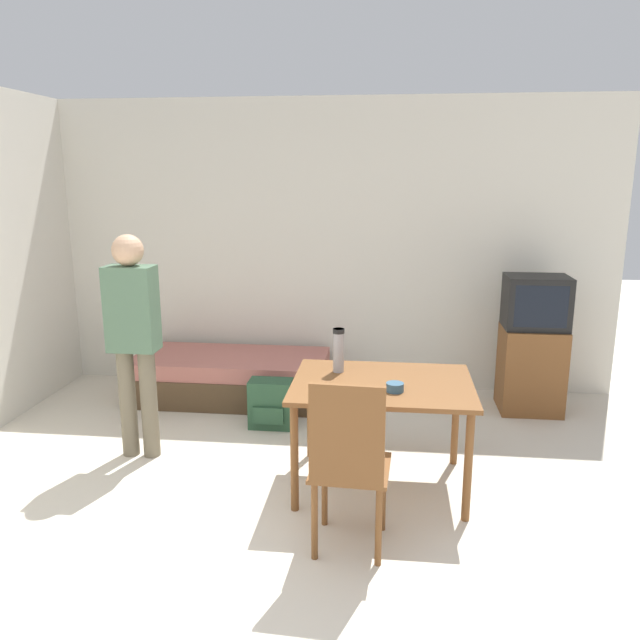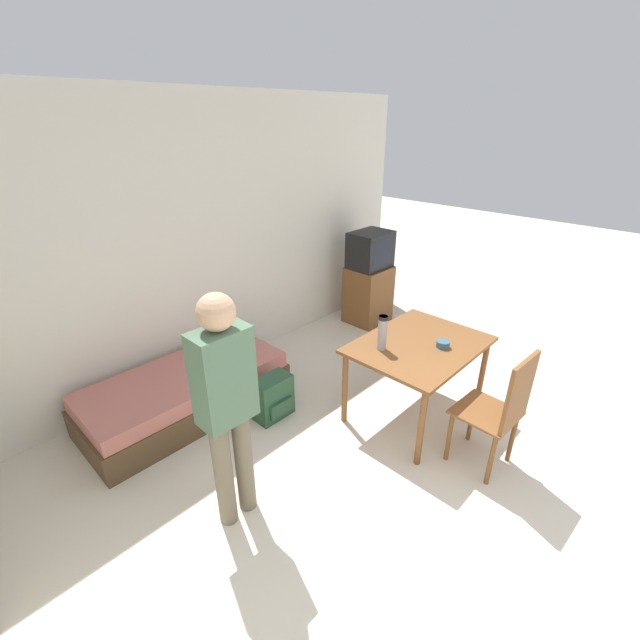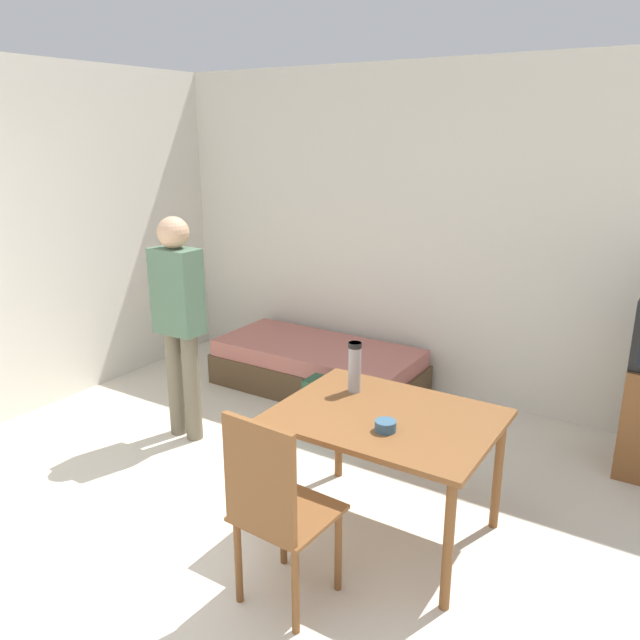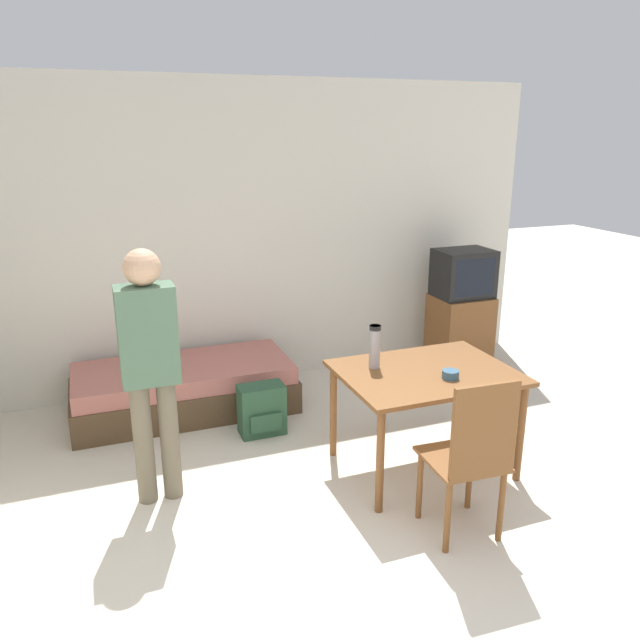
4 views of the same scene
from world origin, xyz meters
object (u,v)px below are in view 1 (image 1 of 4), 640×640
at_px(dining_table, 382,394).
at_px(tv, 533,346).
at_px(person_standing, 133,331).
at_px(mate_bowl, 395,387).
at_px(wooden_chair, 349,460).
at_px(backpack, 271,404).
at_px(thermos_flask, 339,348).
at_px(daybed, 231,377).

bearing_deg(dining_table, tv, 50.14).
xyz_separation_m(person_standing, mate_bowl, (1.84, -0.43, -0.19)).
bearing_deg(wooden_chair, backpack, 113.95).
bearing_deg(backpack, person_standing, -143.87).
bearing_deg(mate_bowl, person_standing, 166.77).
xyz_separation_m(thermos_flask, backpack, (-0.61, 0.70, -0.69)).
bearing_deg(tv, dining_table, -129.86).
distance_m(dining_table, wooden_chair, 0.82).
relative_size(wooden_chair, thermos_flask, 3.37).
distance_m(dining_table, mate_bowl, 0.22).
bearing_deg(thermos_flask, dining_table, -31.10).
distance_m(daybed, wooden_chair, 2.64).
bearing_deg(daybed, dining_table, -47.13).
distance_m(thermos_flask, backpack, 1.15).
distance_m(person_standing, backpack, 1.29).
bearing_deg(thermos_flask, person_standing, 176.88).
height_order(tv, mate_bowl, tv).
bearing_deg(daybed, person_standing, -106.04).
bearing_deg(dining_table, backpack, 135.82).
height_order(person_standing, backpack, person_standing).
bearing_deg(mate_bowl, daybed, 131.35).
height_order(dining_table, mate_bowl, mate_bowl).
bearing_deg(tv, thermos_flask, -139.54).
xyz_separation_m(person_standing, thermos_flask, (1.46, -0.08, -0.06)).
distance_m(wooden_chair, mate_bowl, 0.70).
bearing_deg(daybed, mate_bowl, -48.65).
distance_m(person_standing, mate_bowl, 1.90).
xyz_separation_m(tv, mate_bowl, (-1.19, -1.69, 0.18)).
relative_size(thermos_flask, mate_bowl, 2.74).
relative_size(daybed, thermos_flask, 6.03).
xyz_separation_m(mate_bowl, backpack, (-0.99, 1.05, -0.55)).
bearing_deg(wooden_chair, tv, 58.36).
distance_m(tv, dining_table, 1.97).
height_order(wooden_chair, thermos_flask, thermos_flask).
bearing_deg(dining_table, daybed, 132.87).
height_order(dining_table, backpack, dining_table).
relative_size(dining_table, wooden_chair, 1.15).
height_order(daybed, thermos_flask, thermos_flask).
relative_size(dining_table, person_standing, 0.71).
xyz_separation_m(tv, backpack, (-2.17, -0.63, -0.38)).
height_order(wooden_chair, person_standing, person_standing).
bearing_deg(backpack, mate_bowl, -46.90).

